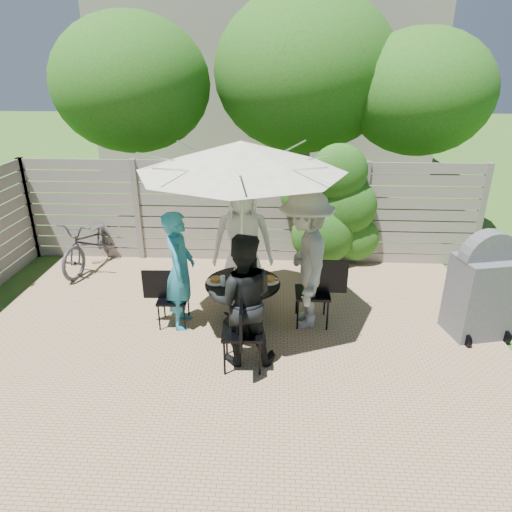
# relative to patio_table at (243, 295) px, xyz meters

# --- Properties ---
(backyard_envelope) EXTENTS (60.00, 60.00, 5.00)m
(backyard_envelope) POSITION_rel_patio_table_xyz_m (0.02, 9.50, 2.15)
(backyard_envelope) COLOR #325B1C
(backyard_envelope) RESTS_ON ground
(patio_table) EXTENTS (1.07, 1.07, 0.65)m
(patio_table) POSITION_rel_patio_table_xyz_m (0.00, 0.00, 0.00)
(patio_table) COLOR black
(patio_table) RESTS_ON ground
(umbrella) EXTENTS (2.78, 2.78, 2.52)m
(umbrella) POSITION_rel_patio_table_xyz_m (0.00, 0.00, 1.88)
(umbrella) COLOR silver
(umbrella) RESTS_ON ground
(chair_back) EXTENTS (0.45, 0.62, 0.83)m
(chair_back) POSITION_rel_patio_table_xyz_m (-0.07, 0.96, -0.20)
(chair_back) COLOR black
(chair_back) RESTS_ON ground
(person_back) EXTENTS (0.95, 0.66, 1.85)m
(person_back) POSITION_rel_patio_table_xyz_m (-0.06, 0.83, 0.47)
(person_back) COLOR white
(person_back) RESTS_ON ground
(chair_left) EXTENTS (0.60, 0.41, 0.83)m
(chair_left) POSITION_rel_patio_table_xyz_m (-0.96, -0.07, -0.21)
(chair_left) COLOR black
(chair_left) RESTS_ON ground
(person_left) EXTENTS (0.44, 0.63, 1.65)m
(person_left) POSITION_rel_patio_table_xyz_m (-0.83, -0.06, 0.37)
(person_left) COLOR teal
(person_left) RESTS_ON ground
(chair_front) EXTENTS (0.49, 0.72, 0.98)m
(chair_front) POSITION_rel_patio_table_xyz_m (0.07, -0.96, -0.16)
(chair_front) COLOR black
(chair_front) RESTS_ON ground
(person_front) EXTENTS (0.84, 0.68, 1.65)m
(person_front) POSITION_rel_patio_table_xyz_m (0.06, -0.83, 0.37)
(person_front) COLOR black
(person_front) RESTS_ON ground
(chair_right) EXTENTS (0.70, 0.47, 0.96)m
(chair_right) POSITION_rel_patio_table_xyz_m (0.96, 0.07, -0.17)
(chair_right) COLOR black
(chair_right) RESTS_ON ground
(person_right) EXTENTS (0.81, 1.29, 1.92)m
(person_right) POSITION_rel_patio_table_xyz_m (0.83, 0.06, 0.50)
(person_right) COLOR #989694
(person_right) RESTS_ON ground
(plate_back) EXTENTS (0.26, 0.26, 0.06)m
(plate_back) POSITION_rel_patio_table_xyz_m (-0.03, 0.36, 0.22)
(plate_back) COLOR white
(plate_back) RESTS_ON patio_table
(plate_left) EXTENTS (0.26, 0.26, 0.06)m
(plate_left) POSITION_rel_patio_table_xyz_m (-0.36, -0.03, 0.22)
(plate_left) COLOR white
(plate_left) RESTS_ON patio_table
(plate_front) EXTENTS (0.26, 0.26, 0.06)m
(plate_front) POSITION_rel_patio_table_xyz_m (0.03, -0.36, 0.22)
(plate_front) COLOR white
(plate_front) RESTS_ON patio_table
(plate_right) EXTENTS (0.26, 0.26, 0.06)m
(plate_right) POSITION_rel_patio_table_xyz_m (0.36, 0.03, 0.22)
(plate_right) COLOR white
(plate_right) RESTS_ON patio_table
(plate_extra) EXTENTS (0.24, 0.24, 0.06)m
(plate_extra) POSITION_rel_patio_table_xyz_m (0.20, -0.29, 0.22)
(plate_extra) COLOR white
(plate_extra) RESTS_ON patio_table
(glass_left) EXTENTS (0.07, 0.07, 0.14)m
(glass_left) POSITION_rel_patio_table_xyz_m (-0.25, -0.12, 0.27)
(glass_left) COLOR silver
(glass_left) RESTS_ON patio_table
(glass_front) EXTENTS (0.07, 0.07, 0.14)m
(glass_front) POSITION_rel_patio_table_xyz_m (0.12, -0.25, 0.27)
(glass_front) COLOR silver
(glass_front) RESTS_ON patio_table
(glass_right) EXTENTS (0.07, 0.07, 0.14)m
(glass_right) POSITION_rel_patio_table_xyz_m (0.25, 0.12, 0.27)
(glass_right) COLOR silver
(glass_right) RESTS_ON patio_table
(syrup_jug) EXTENTS (0.09, 0.09, 0.16)m
(syrup_jug) POSITION_rel_patio_table_xyz_m (-0.06, 0.05, 0.28)
(syrup_jug) COLOR #59280C
(syrup_jug) RESTS_ON patio_table
(coffee_cup) EXTENTS (0.08, 0.08, 0.12)m
(coffee_cup) POSITION_rel_patio_table_xyz_m (0.08, 0.23, 0.26)
(coffee_cup) COLOR #C6B293
(coffee_cup) RESTS_ON patio_table
(bicycle) EXTENTS (0.94, 1.86, 0.93)m
(bicycle) POSITION_rel_patio_table_xyz_m (-2.78, 1.81, 0.01)
(bicycle) COLOR #333338
(bicycle) RESTS_ON ground
(bbq_grill) EXTENTS (0.82, 0.70, 1.46)m
(bbq_grill) POSITION_rel_patio_table_xyz_m (3.12, -0.07, 0.21)
(bbq_grill) COLOR #59595E
(bbq_grill) RESTS_ON ground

